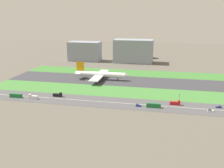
{
  "coord_description": "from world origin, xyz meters",
  "views": [
    {
      "loc": [
        35.39,
        -270.71,
        73.41
      ],
      "look_at": [
        -13.56,
        -36.5,
        6.0
      ],
      "focal_mm": 40.04,
      "sensor_mm": 36.0,
      "label": 1
    }
  ],
  "objects_px": {
    "car_1": "(219,107)",
    "hangar_building": "(133,51)",
    "fuel_tank_west": "(126,54)",
    "traffic_light": "(179,97)",
    "terminal_building": "(85,51)",
    "car_2": "(210,111)",
    "truck_1": "(33,97)",
    "bus_1": "(154,105)",
    "truck_2": "(175,103)",
    "car_0": "(138,105)",
    "airliner": "(100,74)",
    "truck_0": "(58,95)",
    "bus_0": "(16,96)",
    "fuel_tank_centre": "(146,54)"
  },
  "relations": [
    {
      "from": "car_1",
      "to": "fuel_tank_west",
      "type": "distance_m",
      "value": 252.79
    },
    {
      "from": "truck_0",
      "to": "car_0",
      "type": "xyz_separation_m",
      "value": [
        74.85,
        -10.0,
        -0.75
      ]
    },
    {
      "from": "airliner",
      "to": "truck_0",
      "type": "relative_size",
      "value": 7.74
    },
    {
      "from": "truck_2",
      "to": "fuel_tank_west",
      "type": "relative_size",
      "value": 0.34
    },
    {
      "from": "truck_1",
      "to": "terminal_building",
      "type": "xyz_separation_m",
      "value": [
        -12.72,
        192.0,
        13.53
      ]
    },
    {
      "from": "bus_1",
      "to": "fuel_tank_west",
      "type": "xyz_separation_m",
      "value": [
        -59.39,
        237.0,
        4.38
      ]
    },
    {
      "from": "car_0",
      "to": "traffic_light",
      "type": "distance_m",
      "value": 38.14
    },
    {
      "from": "car_1",
      "to": "hangar_building",
      "type": "bearing_deg",
      "value": 116.91
    },
    {
      "from": "car_2",
      "to": "traffic_light",
      "type": "bearing_deg",
      "value": -38.21
    },
    {
      "from": "bus_1",
      "to": "airliner",
      "type": "bearing_deg",
      "value": -50.1
    },
    {
      "from": "car_2",
      "to": "truck_1",
      "type": "bearing_deg",
      "value": 0.0
    },
    {
      "from": "terminal_building",
      "to": "car_0",
      "type": "bearing_deg",
      "value": -60.86
    },
    {
      "from": "truck_2",
      "to": "traffic_light",
      "type": "xyz_separation_m",
      "value": [
        3.41,
        7.99,
        2.62
      ]
    },
    {
      "from": "bus_1",
      "to": "traffic_light",
      "type": "height_order",
      "value": "traffic_light"
    },
    {
      "from": "bus_0",
      "to": "traffic_light",
      "type": "relative_size",
      "value": 1.61
    },
    {
      "from": "airliner",
      "to": "bus_1",
      "type": "relative_size",
      "value": 5.6
    },
    {
      "from": "car_0",
      "to": "car_2",
      "type": "height_order",
      "value": "same"
    },
    {
      "from": "truck_0",
      "to": "traffic_light",
      "type": "xyz_separation_m",
      "value": [
        108.31,
        7.99,
        2.62
      ]
    },
    {
      "from": "car_2",
      "to": "hangar_building",
      "type": "relative_size",
      "value": 0.07
    },
    {
      "from": "terminal_building",
      "to": "car_2",
      "type": "bearing_deg",
      "value": -49.61
    },
    {
      "from": "bus_0",
      "to": "car_1",
      "type": "height_order",
      "value": "bus_0"
    },
    {
      "from": "traffic_light",
      "to": "fuel_tank_centre",
      "type": "distance_m",
      "value": 223.49
    },
    {
      "from": "car_0",
      "to": "terminal_building",
      "type": "height_order",
      "value": "terminal_building"
    },
    {
      "from": "bus_0",
      "to": "hangar_building",
      "type": "xyz_separation_m",
      "value": [
        83.18,
        192.0,
        15.9
      ]
    },
    {
      "from": "traffic_light",
      "to": "terminal_building",
      "type": "relative_size",
      "value": 0.14
    },
    {
      "from": "truck_1",
      "to": "truck_2",
      "type": "xyz_separation_m",
      "value": [
        124.35,
        10.0,
        0.0
      ]
    },
    {
      "from": "car_0",
      "to": "fuel_tank_west",
      "type": "bearing_deg",
      "value": -78.84
    },
    {
      "from": "airliner",
      "to": "truck_2",
      "type": "xyz_separation_m",
      "value": [
        82.64,
        -68.0,
        -4.56
      ]
    },
    {
      "from": "car_1",
      "to": "fuel_tank_west",
      "type": "xyz_separation_m",
      "value": [
        -111.11,
        227.0,
        5.28
      ]
    },
    {
      "from": "car_0",
      "to": "bus_1",
      "type": "xyz_separation_m",
      "value": [
        12.62,
        0.0,
        0.9
      ]
    },
    {
      "from": "car_1",
      "to": "fuel_tank_west",
      "type": "bearing_deg",
      "value": 116.08
    },
    {
      "from": "truck_0",
      "to": "bus_1",
      "type": "bearing_deg",
      "value": -6.52
    },
    {
      "from": "car_1",
      "to": "car_0",
      "type": "bearing_deg",
      "value": -171.17
    },
    {
      "from": "fuel_tank_centre",
      "to": "airliner",
      "type": "bearing_deg",
      "value": -104.67
    },
    {
      "from": "truck_0",
      "to": "truck_2",
      "type": "distance_m",
      "value": 104.9
    },
    {
      "from": "truck_2",
      "to": "fuel_tank_centre",
      "type": "height_order",
      "value": "fuel_tank_centre"
    },
    {
      "from": "truck_2",
      "to": "car_0",
      "type": "height_order",
      "value": "truck_2"
    },
    {
      "from": "car_2",
      "to": "fuel_tank_west",
      "type": "relative_size",
      "value": 0.18
    },
    {
      "from": "bus_0",
      "to": "fuel_tank_west",
      "type": "distance_m",
      "value": 245.65
    },
    {
      "from": "terminal_building",
      "to": "bus_1",
      "type": "bearing_deg",
      "value": -58.07
    },
    {
      "from": "car_0",
      "to": "traffic_light",
      "type": "bearing_deg",
      "value": -151.73
    },
    {
      "from": "truck_2",
      "to": "traffic_light",
      "type": "bearing_deg",
      "value": 66.93
    },
    {
      "from": "bus_0",
      "to": "car_1",
      "type": "relative_size",
      "value": 2.64
    },
    {
      "from": "truck_2",
      "to": "hangar_building",
      "type": "distance_m",
      "value": 191.72
    },
    {
      "from": "traffic_light",
      "to": "fuel_tank_west",
      "type": "xyz_separation_m",
      "value": [
        -80.23,
        219.01,
        1.91
      ]
    },
    {
      "from": "truck_2",
      "to": "traffic_light",
      "type": "relative_size",
      "value": 1.17
    },
    {
      "from": "traffic_light",
      "to": "terminal_building",
      "type": "distance_m",
      "value": 223.9
    },
    {
      "from": "bus_0",
      "to": "hangar_building",
      "type": "distance_m",
      "value": 209.85
    },
    {
      "from": "car_2",
      "to": "airliner",
      "type": "bearing_deg",
      "value": -35.61
    },
    {
      "from": "truck_2",
      "to": "car_0",
      "type": "distance_m",
      "value": 31.68
    }
  ]
}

